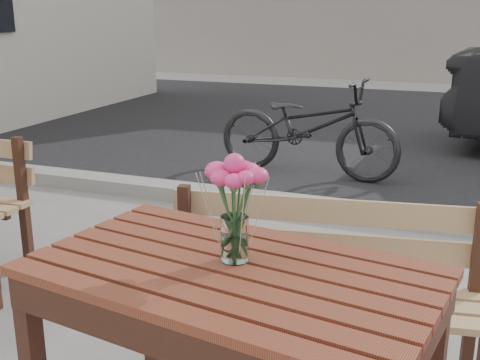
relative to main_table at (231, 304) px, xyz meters
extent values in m
cube|color=black|center=(-0.08, 6.86, -0.67)|extent=(30.00, 8.00, 0.00)
cube|color=gray|center=(-0.08, 2.86, -0.61)|extent=(30.00, 0.25, 0.12)
cube|color=#562116|center=(0.00, 0.00, 0.12)|extent=(1.41, 0.97, 0.03)
cube|color=black|center=(-0.54, 0.42, -0.29)|extent=(0.08, 0.08, 0.77)
cube|color=#A08253|center=(0.17, 0.59, -0.23)|extent=(1.44, 0.60, 0.03)
cube|color=#A08253|center=(0.13, 0.80, 0.00)|extent=(1.38, 0.26, 0.38)
cube|color=black|center=(-0.43, 0.33, -0.44)|extent=(0.06, 0.06, 0.46)
cube|color=black|center=(-0.49, 0.65, -0.25)|extent=(0.06, 0.06, 0.85)
cube|color=black|center=(0.77, 0.85, -0.25)|extent=(0.06, 0.06, 0.85)
cylinder|color=white|center=(-0.01, 0.05, 0.21)|extent=(0.09, 0.09, 0.15)
cylinder|color=#2E5E30|center=(-0.01, 0.05, 0.29)|extent=(0.05, 0.05, 0.31)
cube|color=black|center=(-1.85, 1.17, -0.24)|extent=(0.05, 0.05, 0.86)
imported|color=black|center=(-0.77, 3.99, -0.19)|extent=(1.89, 0.79, 0.97)
camera|label=1|loc=(0.66, -1.66, 0.94)|focal=45.00mm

